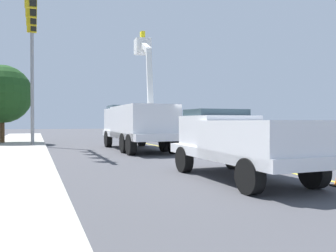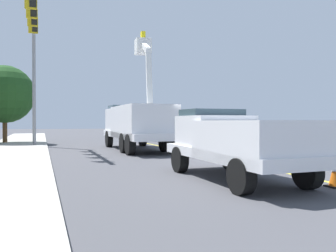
# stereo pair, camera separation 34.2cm
# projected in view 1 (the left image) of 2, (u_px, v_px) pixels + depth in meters

# --- Properties ---
(ground) EXTENTS (120.00, 120.00, 0.00)m
(ground) POSITION_uv_depth(u_px,v_px,m) (191.00, 153.00, 18.17)
(ground) COLOR #47474C
(sidewalk_far_side) EXTENTS (60.10, 8.42, 0.12)m
(sidewalk_far_side) POSITION_uv_depth(u_px,v_px,m) (7.00, 158.00, 14.96)
(sidewalk_far_side) COLOR #B2ADA3
(sidewalk_far_side) RESTS_ON ground
(lane_centre_stripe) EXTENTS (49.85, 4.18, 0.01)m
(lane_centre_stripe) POSITION_uv_depth(u_px,v_px,m) (191.00, 153.00, 18.17)
(lane_centre_stripe) COLOR yellow
(lane_centre_stripe) RESTS_ON ground
(utility_bucket_truck) EXTENTS (8.37, 3.15, 7.09)m
(utility_bucket_truck) POSITION_uv_depth(u_px,v_px,m) (137.00, 122.00, 19.99)
(utility_bucket_truck) COLOR white
(utility_bucket_truck) RESTS_ON ground
(service_pickup_truck) EXTENTS (5.75, 2.55, 2.06)m
(service_pickup_truck) POSITION_uv_depth(u_px,v_px,m) (241.00, 141.00, 9.85)
(service_pickup_truck) COLOR white
(service_pickup_truck) RESTS_ON ground
(passing_minivan) EXTENTS (4.94, 2.28, 1.69)m
(passing_minivan) POSITION_uv_depth(u_px,v_px,m) (164.00, 130.00, 28.63)
(passing_minivan) COLOR navy
(passing_minivan) RESTS_ON ground
(traffic_cone_mid_front) EXTENTS (0.40, 0.40, 0.85)m
(traffic_cone_mid_front) POSITION_uv_depth(u_px,v_px,m) (141.00, 139.00, 24.64)
(traffic_cone_mid_front) COLOR black
(traffic_cone_mid_front) RESTS_ON ground
(traffic_signal_mast) EXTENTS (7.41, 0.96, 8.83)m
(traffic_signal_mast) POSITION_uv_depth(u_px,v_px,m) (32.00, 40.00, 20.28)
(traffic_signal_mast) COLOR gray
(traffic_signal_mast) RESTS_ON ground
(street_tree_right) EXTENTS (4.21, 4.21, 5.75)m
(street_tree_right) POSITION_uv_depth(u_px,v_px,m) (2.00, 94.00, 24.79)
(street_tree_right) COLOR brown
(street_tree_right) RESTS_ON ground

